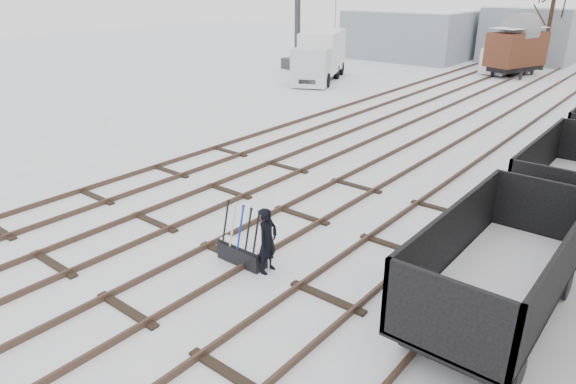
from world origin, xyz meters
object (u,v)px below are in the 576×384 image
object	(u,v)px
box_van_wagon	(517,48)
lorry	(319,56)
crane	(299,37)
panel_van	(505,59)
worker	(268,241)
freight_wagon_a	(497,283)
ground_frame	(242,252)

from	to	relation	value
box_van_wagon	lorry	distance (m)	14.38
box_van_wagon	crane	xyz separation A→B (m)	(-14.27, -7.03, 0.46)
box_van_wagon	panel_van	distance (m)	1.64
worker	lorry	distance (m)	25.46
worker	lorry	world-z (taller)	lorry
freight_wagon_a	crane	bearing A→B (deg)	134.58
freight_wagon_a	lorry	size ratio (longest dim) A/B	0.73
worker	lorry	bearing A→B (deg)	29.57
box_van_wagon	lorry	size ratio (longest dim) A/B	0.66
panel_van	ground_frame	bearing A→B (deg)	-74.26
freight_wagon_a	panel_van	distance (m)	32.75
worker	box_van_wagon	world-z (taller)	box_van_wagon
box_van_wagon	crane	world-z (taller)	crane
lorry	crane	world-z (taller)	crane
ground_frame	lorry	world-z (taller)	lorry
freight_wagon_a	box_van_wagon	xyz separation A→B (m)	(-8.73, 30.37, 1.11)
panel_van	crane	distance (m)	15.58
crane	worker	bearing A→B (deg)	-41.16
ground_frame	lorry	xyz separation A→B (m)	(-13.09, 21.45, 1.38)
ground_frame	lorry	size ratio (longest dim) A/B	0.20
crane	panel_van	bearing A→B (deg)	43.30
lorry	box_van_wagon	bearing A→B (deg)	23.72
box_van_wagon	lorry	xyz separation A→B (m)	(-9.86, -10.45, -0.30)
freight_wagon_a	box_van_wagon	distance (m)	31.62
worker	crane	bearing A→B (deg)	32.97
worker	freight_wagon_a	xyz separation A→B (m)	(4.76, 1.44, 0.05)
ground_frame	box_van_wagon	world-z (taller)	box_van_wagon
freight_wagon_a	box_van_wagon	size ratio (longest dim) A/B	1.11
freight_wagon_a	panel_van	xyz separation A→B (m)	(-9.68, 31.28, 0.13)
ground_frame	crane	xyz separation A→B (m)	(-17.49, 24.88, 2.14)
panel_van	freight_wagon_a	bearing A→B (deg)	-64.31
worker	box_van_wagon	distance (m)	32.08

